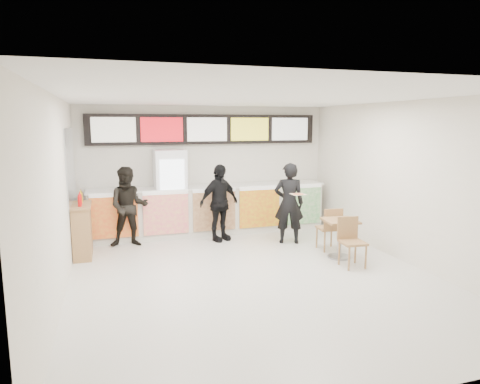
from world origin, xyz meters
name	(u,v)px	position (x,y,z in m)	size (l,w,h in m)	color
floor	(253,276)	(0.00, 0.00, 0.00)	(7.00, 7.00, 0.00)	beige
ceiling	(254,97)	(0.00, 0.00, 3.00)	(7.00, 7.00, 0.00)	white
wall_back	(206,169)	(0.00, 3.50, 1.50)	(6.00, 6.00, 0.00)	silver
wall_left	(58,199)	(-3.00, 0.00, 1.50)	(7.00, 7.00, 0.00)	silver
wall_right	(406,182)	(3.00, 0.00, 1.50)	(7.00, 7.00, 0.00)	silver
service_counter	(211,209)	(0.00, 3.09, 0.57)	(5.56, 0.77, 1.14)	silver
menu_board	(207,129)	(0.00, 3.41, 2.45)	(5.50, 0.14, 0.70)	black
drinks_fridge	(171,193)	(-0.93, 3.11, 1.00)	(0.70, 0.67, 2.00)	white
mirror_panel	(71,166)	(-2.99, 2.45, 1.75)	(0.01, 2.00, 1.50)	#B2B7BF
customer_main	(289,203)	(1.42, 1.76, 0.88)	(0.64, 0.42, 1.76)	black
customer_left	(129,207)	(-1.90, 2.55, 0.85)	(0.82, 0.64, 1.70)	black
customer_mid	(219,203)	(0.03, 2.41, 0.85)	(1.00, 0.42, 1.71)	black
pizza_slice	(298,194)	(1.42, 1.31, 1.16)	(0.36, 0.36, 0.02)	beige
cafe_table	(340,231)	(1.94, 0.50, 0.52)	(0.66, 1.57, 0.90)	#9F7348
condiment_ledge	(82,230)	(-2.82, 2.07, 0.53)	(0.38, 0.93, 1.24)	#9F7348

